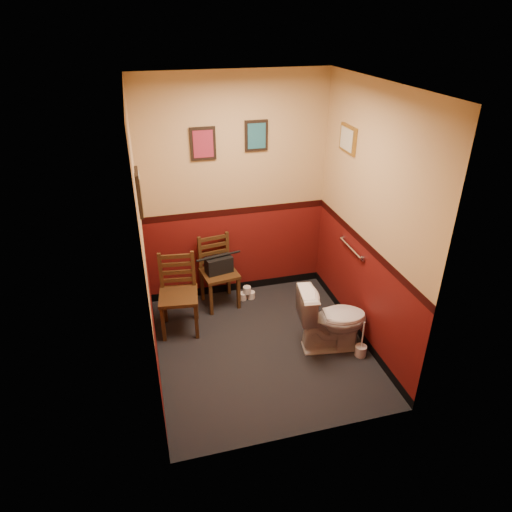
# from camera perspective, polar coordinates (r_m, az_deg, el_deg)

# --- Properties ---
(floor) EXTENTS (2.20, 2.40, 0.00)m
(floor) POSITION_cam_1_polar(r_m,az_deg,el_deg) (5.05, 0.74, -11.36)
(floor) COLOR black
(floor) RESTS_ON ground
(ceiling) EXTENTS (2.20, 2.40, 0.00)m
(ceiling) POSITION_cam_1_polar(r_m,az_deg,el_deg) (3.92, 1.00, 20.63)
(ceiling) COLOR silver
(ceiling) RESTS_ON ground
(wall_back) EXTENTS (2.20, 0.00, 2.70)m
(wall_back) POSITION_cam_1_polar(r_m,az_deg,el_deg) (5.39, -2.61, 7.95)
(wall_back) COLOR #59100E
(wall_back) RESTS_ON ground
(wall_front) EXTENTS (2.20, 0.00, 2.70)m
(wall_front) POSITION_cam_1_polar(r_m,az_deg,el_deg) (3.33, 6.44, -6.18)
(wall_front) COLOR #59100E
(wall_front) RESTS_ON ground
(wall_left) EXTENTS (0.00, 2.40, 2.70)m
(wall_left) POSITION_cam_1_polar(r_m,az_deg,el_deg) (4.18, -13.83, 0.81)
(wall_left) COLOR #59100E
(wall_left) RESTS_ON ground
(wall_right) EXTENTS (0.00, 2.40, 2.70)m
(wall_right) POSITION_cam_1_polar(r_m,az_deg,el_deg) (4.70, 13.90, 3.98)
(wall_right) COLOR #59100E
(wall_right) RESTS_ON ground
(grab_bar) EXTENTS (0.05, 0.56, 0.06)m
(grab_bar) POSITION_cam_1_polar(r_m,az_deg,el_deg) (5.06, 11.79, 0.98)
(grab_bar) COLOR silver
(grab_bar) RESTS_ON wall_right
(framed_print_back_a) EXTENTS (0.28, 0.04, 0.36)m
(framed_print_back_a) POSITION_cam_1_polar(r_m,az_deg,el_deg) (5.13, -6.64, 13.77)
(framed_print_back_a) COLOR black
(framed_print_back_a) RESTS_ON wall_back
(framed_print_back_b) EXTENTS (0.26, 0.04, 0.34)m
(framed_print_back_b) POSITION_cam_1_polar(r_m,az_deg,el_deg) (5.23, 0.04, 14.81)
(framed_print_back_b) COLOR black
(framed_print_back_b) RESTS_ON wall_back
(framed_print_left) EXTENTS (0.04, 0.30, 0.38)m
(framed_print_left) POSITION_cam_1_polar(r_m,az_deg,el_deg) (4.08, -14.41, 7.72)
(framed_print_left) COLOR black
(framed_print_left) RESTS_ON wall_left
(framed_print_right) EXTENTS (0.04, 0.34, 0.28)m
(framed_print_right) POSITION_cam_1_polar(r_m,az_deg,el_deg) (4.98, 11.41, 14.15)
(framed_print_right) COLOR olive
(framed_print_right) RESTS_ON wall_right
(toilet) EXTENTS (0.79, 0.51, 0.72)m
(toilet) POSITION_cam_1_polar(r_m,az_deg,el_deg) (4.91, 9.49, -7.79)
(toilet) COLOR white
(toilet) RESTS_ON floor
(toilet_brush) EXTENTS (0.12, 0.12, 0.43)m
(toilet_brush) POSITION_cam_1_polar(r_m,az_deg,el_deg) (5.03, 12.97, -11.38)
(toilet_brush) COLOR silver
(toilet_brush) RESTS_ON floor
(chair_left) EXTENTS (0.47, 0.47, 0.90)m
(chair_left) POSITION_cam_1_polar(r_m,az_deg,el_deg) (5.15, -9.67, -4.72)
(chair_left) COLOR #482D15
(chair_left) RESTS_ON floor
(chair_right) EXTENTS (0.46, 0.46, 0.88)m
(chair_right) POSITION_cam_1_polar(r_m,az_deg,el_deg) (5.54, -4.74, -1.96)
(chair_right) COLOR #482D15
(chair_right) RESTS_ON floor
(handbag) EXTENTS (0.34, 0.22, 0.23)m
(handbag) POSITION_cam_1_polar(r_m,az_deg,el_deg) (5.45, -4.66, -1.08)
(handbag) COLOR black
(handbag) RESTS_ON chair_right
(tp_stack) EXTENTS (0.21, 0.11, 0.18)m
(tp_stack) POSITION_cam_1_polar(r_m,az_deg,el_deg) (5.77, -1.13, -4.73)
(tp_stack) COLOR silver
(tp_stack) RESTS_ON floor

